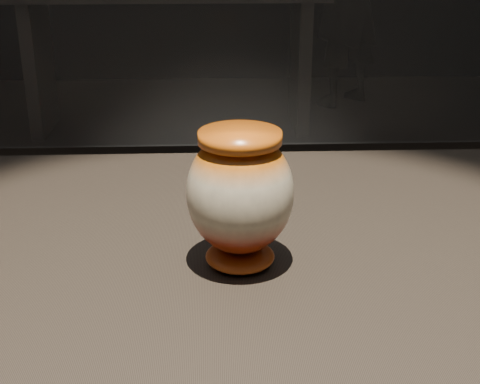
# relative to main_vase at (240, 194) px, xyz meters

# --- Properties ---
(main_vase) EXTENTS (0.17, 0.17, 0.18)m
(main_vase) POSITION_rel_main_vase_xyz_m (0.00, 0.00, 0.00)
(main_vase) COLOR maroon
(main_vase) RESTS_ON display_plinth
(back_shelf) EXTENTS (2.00, 0.60, 0.90)m
(back_shelf) POSITION_rel_main_vase_xyz_m (-0.30, 3.58, -0.36)
(back_shelf) COLOR black
(back_shelf) RESTS_ON ground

